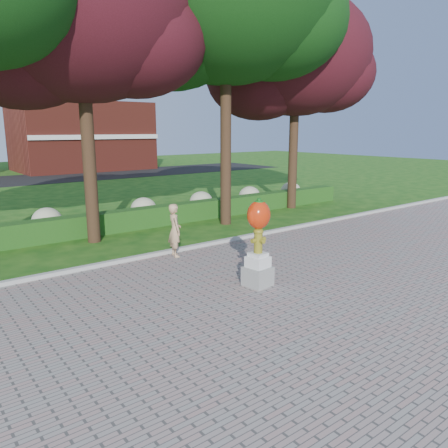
{
  "coord_description": "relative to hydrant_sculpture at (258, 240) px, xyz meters",
  "views": [
    {
      "loc": [
        -7.52,
        -8.61,
        3.89
      ],
      "look_at": [
        -0.07,
        1.0,
        1.24
      ],
      "focal_mm": 35.0,
      "sensor_mm": 36.0,
      "label": 1
    }
  ],
  "objects": [
    {
      "name": "tree_mid_left",
      "position": [
        -1.63,
        6.98,
        6.08
      ],
      "size": [
        8.25,
        7.04,
        10.69
      ],
      "color": "black",
      "rests_on": "ground"
    },
    {
      "name": "lawn_hedge",
      "position": [
        0.47,
        7.9,
        -0.81
      ],
      "size": [
        24.0,
        0.7,
        0.8
      ],
      "primitive_type": "cube",
      "color": "#154B15",
      "rests_on": "ground"
    },
    {
      "name": "ground",
      "position": [
        0.47,
        0.9,
        -1.21
      ],
      "size": [
        100.0,
        100.0,
        0.0
      ],
      "primitive_type": "plane",
      "color": "#164912",
      "rests_on": "ground"
    },
    {
      "name": "street",
      "position": [
        0.47,
        28.9,
        -1.2
      ],
      "size": [
        50.0,
        8.0,
        0.02
      ],
      "primitive_type": "cube",
      "color": "black",
      "rests_on": "ground"
    },
    {
      "name": "building_right",
      "position": [
        8.47,
        34.9,
        1.99
      ],
      "size": [
        12.0,
        8.0,
        6.4
      ],
      "primitive_type": "cube",
      "color": "maroon",
      "rests_on": "ground"
    },
    {
      "name": "hydrant_sculpture",
      "position": [
        0.0,
        0.0,
        0.0
      ],
      "size": [
        0.67,
        0.67,
        2.22
      ],
      "rotation": [
        0.0,
        0.0,
        0.12
      ],
      "color": "gray",
      "rests_on": "walkway"
    },
    {
      "name": "hydrangea_row",
      "position": [
        1.04,
        8.9,
        -0.66
      ],
      "size": [
        20.1,
        1.1,
        0.99
      ],
      "color": "#B5B38A",
      "rests_on": "ground"
    },
    {
      "name": "walkway",
      "position": [
        0.47,
        -3.1,
        -1.19
      ],
      "size": [
        40.0,
        14.0,
        0.04
      ],
      "primitive_type": "cube",
      "color": "gray",
      "rests_on": "ground"
    },
    {
      "name": "curb",
      "position": [
        0.47,
        3.9,
        -1.14
      ],
      "size": [
        40.0,
        0.18,
        0.15
      ],
      "primitive_type": "cube",
      "color": "#ADADA5",
      "rests_on": "ground"
    },
    {
      "name": "tree_mid_right",
      "position": [
        3.85,
        6.49,
        7.42
      ],
      "size": [
        9.75,
        8.32,
        12.64
      ],
      "color": "black",
      "rests_on": "ground"
    },
    {
      "name": "tree_far_right",
      "position": [
        8.87,
        7.47,
        5.75
      ],
      "size": [
        7.88,
        6.72,
        10.21
      ],
      "color": "black",
      "rests_on": "ground"
    },
    {
      "name": "woman",
      "position": [
        -0.27,
        3.5,
        -0.35
      ],
      "size": [
        0.52,
        0.67,
        1.64
      ],
      "primitive_type": "imported",
      "rotation": [
        0.0,
        0.0,
        1.33
      ],
      "color": "tan",
      "rests_on": "walkway"
    }
  ]
}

